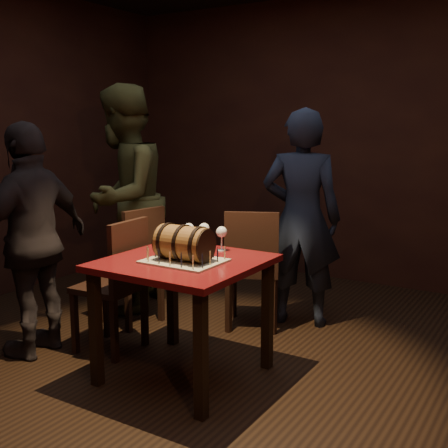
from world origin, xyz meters
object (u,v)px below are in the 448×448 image
at_px(pub_table, 184,277).
at_px(wine_glass_left, 189,230).
at_px(chair_left_rear, 136,259).
at_px(person_back, 301,218).
at_px(wine_glass_mid, 204,229).
at_px(chair_left_front, 118,278).
at_px(barrel_cake, 184,243).
at_px(person_left_front, 34,240).
at_px(pint_of_ale, 183,240).
at_px(person_left_rear, 123,199).
at_px(wine_glass_right, 222,233).
at_px(chair_back, 252,263).

distance_m(pub_table, wine_glass_left, 0.43).
xyz_separation_m(pub_table, wine_glass_left, (-0.18, 0.32, 0.23)).
xyz_separation_m(chair_left_rear, person_back, (1.07, 0.71, 0.32)).
distance_m(wine_glass_left, wine_glass_mid, 0.10).
bearing_deg(chair_left_front, barrel_cake, -10.88).
distance_m(chair_left_front, person_left_front, 0.62).
bearing_deg(pub_table, chair_left_rear, 146.90).
bearing_deg(wine_glass_left, pint_of_ale, -71.02).
distance_m(person_back, person_left_rear, 1.48).
bearing_deg(chair_left_front, wine_glass_left, 28.82).
bearing_deg(person_back, wine_glass_left, 52.44).
height_order(wine_glass_left, chair_left_rear, chair_left_rear).
xyz_separation_m(wine_glass_mid, wine_glass_right, (0.17, -0.04, 0.00)).
height_order(wine_glass_left, person_back, person_back).
bearing_deg(wine_glass_left, wine_glass_mid, 33.65).
relative_size(wine_glass_mid, person_left_front, 0.10).
height_order(wine_glass_left, person_left_front, person_left_front).
height_order(wine_glass_left, chair_back, chair_back).
height_order(person_left_rear, person_left_front, person_left_rear).
height_order(chair_left_front, person_left_rear, person_left_rear).
bearing_deg(pub_table, chair_left_front, 172.63).
xyz_separation_m(barrel_cake, pint_of_ale, (-0.18, 0.24, -0.04)).
distance_m(wine_glass_right, chair_left_rear, 1.02).
bearing_deg(chair_back, wine_glass_left, -103.04).
relative_size(chair_left_rear, chair_left_front, 1.00).
relative_size(chair_back, chair_left_front, 1.00).
relative_size(pint_of_ale, chair_left_front, 0.16).
relative_size(pint_of_ale, person_left_front, 0.09).
distance_m(chair_left_rear, person_back, 1.32).
bearing_deg(chair_left_rear, person_back, 33.36).
bearing_deg(pint_of_ale, person_left_rear, 149.69).
distance_m(barrel_cake, wine_glass_left, 0.42).
bearing_deg(wine_glass_mid, chair_left_front, -150.35).
distance_m(person_back, person_left_front, 1.97).
distance_m(barrel_cake, chair_left_front, 0.74).
height_order(wine_glass_right, chair_back, chair_back).
height_order(pub_table, wine_glass_right, wine_glass_right).
relative_size(pub_table, person_back, 0.53).
distance_m(pint_of_ale, chair_left_rear, 0.87).
bearing_deg(person_left_rear, pub_table, 39.00).
distance_m(barrel_cake, chair_back, 1.04).
height_order(chair_left_front, person_back, person_back).
distance_m(wine_glass_mid, person_back, 0.95).
height_order(person_back, person_left_rear, person_left_rear).
relative_size(person_back, person_left_front, 1.06).
bearing_deg(pint_of_ale, chair_left_rear, 152.73).
bearing_deg(person_back, chair_back, 38.29).
bearing_deg(person_left_front, wine_glass_right, 111.67).
xyz_separation_m(chair_back, chair_left_rear, (-0.83, -0.37, 0.00)).
height_order(pub_table, chair_left_front, chair_left_front).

